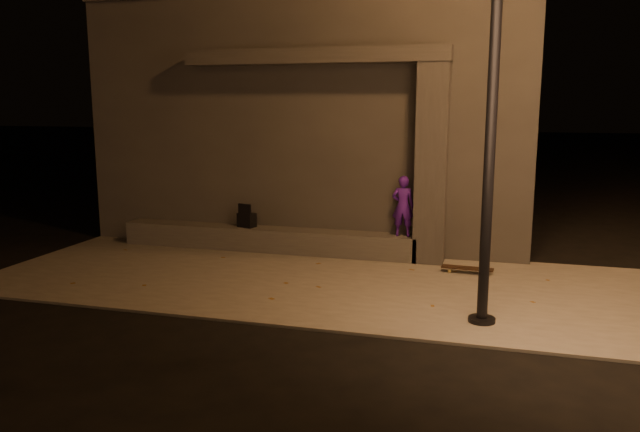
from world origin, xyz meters
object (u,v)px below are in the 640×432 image
(column, at_px, (432,164))
(street_lamp_0, at_px, (496,25))
(backpack, at_px, (247,219))
(skateboarder, at_px, (403,206))
(skateboard, at_px, (467,269))

(column, xyz_separation_m, street_lamp_0, (1.04, -3.10, 2.04))
(backpack, bearing_deg, skateboarder, 16.57)
(column, distance_m, backpack, 3.81)
(skateboard, distance_m, street_lamp_0, 4.49)
(skateboarder, height_order, skateboard, skateboarder)
(column, bearing_deg, skateboarder, 180.00)
(skateboarder, bearing_deg, street_lamp_0, 117.56)
(street_lamp_0, bearing_deg, backpack, 146.37)
(backpack, height_order, skateboard, backpack)
(skateboarder, height_order, street_lamp_0, street_lamp_0)
(column, relative_size, street_lamp_0, 0.53)
(skateboarder, bearing_deg, column, -178.84)
(skateboarder, xyz_separation_m, backpack, (-3.12, 0.00, -0.40))
(column, height_order, skateboarder, column)
(backpack, distance_m, skateboard, 4.43)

